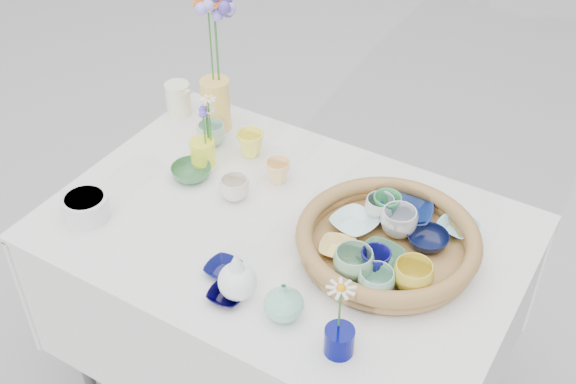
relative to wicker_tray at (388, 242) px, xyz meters
The scene contains 32 objects.
wicker_tray is the anchor object (origin of this frame).
tray_ceramic_0 0.14m from the wicker_tray, 94.48° to the left, with size 0.15×0.15×0.04m, color navy.
tray_ceramic_1 0.10m from the wicker_tray, 37.05° to the left, with size 0.11×0.11×0.03m, color #0A1133.
tray_ceramic_2 0.15m from the wicker_tray, 42.03° to the right, with size 0.10×0.10×0.08m, color gold.
tray_ceramic_3 0.05m from the wicker_tray, 83.87° to the right, with size 0.11×0.11×0.03m, color #376F4B.
tray_ceramic_4 0.14m from the wicker_tray, 102.42° to the right, with size 0.10×0.10×0.08m, color #82B388.
tray_ceramic_5 0.11m from the wicker_tray, 167.15° to the left, with size 0.12×0.12×0.03m, color silver.
tray_ceramic_6 0.12m from the wicker_tray, 125.65° to the left, with size 0.08×0.08×0.06m, color silver.
tray_ceramic_7 0.07m from the wicker_tray, 90.34° to the left, with size 0.10×0.10×0.08m, color silver.
tray_ceramic_8 0.20m from the wicker_tray, 49.71° to the left, with size 0.10×0.10×0.02m, color #98E5F9.
tray_ceramic_9 0.10m from the wicker_tray, 83.58° to the right, with size 0.08×0.08×0.07m, color navy.
tray_ceramic_10 0.13m from the wicker_tray, 141.77° to the right, with size 0.09×0.09×0.02m, color #EECA6C.
tray_ceramic_11 0.17m from the wicker_tray, 74.97° to the right, with size 0.09×0.09×0.07m, color #7BB89C.
tray_ceramic_12 0.12m from the wicker_tray, 116.97° to the left, with size 0.08×0.08×0.07m, color #3A9452.
loose_ceramic_0 0.57m from the wicker_tray, 161.64° to the left, with size 0.08×0.08×0.08m, color #FFF553.
loose_ceramic_1 0.41m from the wicker_tray, 164.39° to the left, with size 0.07×0.07×0.07m, color #FFCF85.
loose_ceramic_2 0.62m from the wicker_tray, behind, with size 0.12×0.12×0.04m, color #386F41.
loose_ceramic_3 0.46m from the wicker_tray, behind, with size 0.08×0.08×0.07m, color beige.
loose_ceramic_4 0.42m from the wicker_tray, 138.96° to the right, with size 0.09×0.09×0.02m, color #0A0D45.
loose_ceramic_5 0.70m from the wicker_tray, 166.22° to the left, with size 0.09×0.09×0.07m, color #9DCBB5.
loose_ceramic_6 0.43m from the wicker_tray, 127.27° to the right, with size 0.09×0.09×0.02m, color black.
fluted_bowl 0.82m from the wicker_tray, 158.94° to the right, with size 0.13×0.13×0.07m, color silver, non-canonical shape.
bud_vase_paleblue 0.41m from the wicker_tray, 127.18° to the right, with size 0.10×0.10×0.15m, color white, non-canonical shape.
bud_vase_seafoam 0.34m from the wicker_tray, 110.18° to the right, with size 0.09×0.09×0.10m, color #80CDB3.
bud_vase_cobalt 0.35m from the wicker_tray, 82.81° to the right, with size 0.07×0.07×0.07m, color #00045C.
single_daisy 0.35m from the wicker_tray, 84.20° to the right, with size 0.08×0.08×0.14m, color silver, non-canonical shape.
tall_vase_yellow 0.75m from the wicker_tray, 160.93° to the left, with size 0.09×0.09×0.17m, color #FEC558.
gerbera 0.80m from the wicker_tray, 160.68° to the left, with size 0.10×0.10×0.27m, color #DB5E10, non-canonical shape.
hydrangea 0.79m from the wicker_tray, 159.80° to the left, with size 0.09×0.09×0.32m, color #4F3E98, non-canonical shape.
white_pitcher 0.90m from the wicker_tray, 163.94° to the left, with size 0.11×0.08×0.11m, color #E9EAC9, non-canonical shape.
daisy_cup 0.64m from the wicker_tray, behind, with size 0.08×0.08×0.08m, color #FAFF35.
daisy_posy 0.64m from the wicker_tray, behind, with size 0.08×0.08×0.14m, color white, non-canonical shape.
Camera 1 is at (0.76, -1.24, 2.06)m, focal length 45.00 mm.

